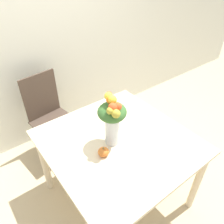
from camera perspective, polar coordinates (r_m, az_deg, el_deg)
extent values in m
plane|color=tan|center=(2.37, 1.34, -20.86)|extent=(12.00, 12.00, 0.00)
cube|color=silver|center=(2.53, -18.57, 20.12)|extent=(8.00, 0.06, 2.70)
cube|color=beige|center=(1.78, 1.69, -7.78)|extent=(1.10, 1.13, 0.03)
cylinder|color=beige|center=(2.14, 21.39, -16.56)|extent=(0.06, 0.06, 0.74)
cylinder|color=beige|center=(2.23, -17.25, -12.62)|extent=(0.06, 0.06, 0.74)
cylinder|color=beige|center=(2.56, 3.02, -2.90)|extent=(0.06, 0.06, 0.74)
cylinder|color=silver|center=(1.67, 0.00, -4.68)|extent=(0.11, 0.11, 0.26)
cylinder|color=silver|center=(1.71, 0.00, -6.14)|extent=(0.10, 0.10, 0.14)
cylinder|color=#38662D|center=(1.66, 0.60, -3.61)|extent=(0.00, 0.00, 0.30)
cylinder|color=#38662D|center=(1.67, -0.25, -3.44)|extent=(0.01, 0.01, 0.30)
cylinder|color=#38662D|center=(1.65, -0.76, -3.92)|extent=(0.01, 0.01, 0.30)
cylinder|color=#38662D|center=(1.63, -0.22, -4.39)|extent=(0.01, 0.01, 0.30)
cylinder|color=#38662D|center=(1.64, 0.63, -4.19)|extent=(0.01, 0.01, 0.30)
ellipsoid|color=#38662D|center=(1.56, 0.00, 0.00)|extent=(0.21, 0.21, 0.13)
sphere|color=orange|center=(1.51, -0.47, 3.24)|extent=(0.06, 0.06, 0.06)
sphere|color=#AD9E33|center=(1.44, 1.04, -0.44)|extent=(0.06, 0.06, 0.06)
sphere|color=yellow|center=(1.49, 0.13, 3.29)|extent=(0.06, 0.06, 0.06)
sphere|color=#D64C23|center=(1.49, 1.57, 1.45)|extent=(0.05, 0.05, 0.05)
sphere|color=yellow|center=(1.52, -0.94, 4.15)|extent=(0.06, 0.06, 0.06)
sphere|color=#D64C23|center=(1.46, 0.20, 1.20)|extent=(0.06, 0.06, 0.06)
sphere|color=#AD9E33|center=(1.45, -0.52, 0.33)|extent=(0.05, 0.05, 0.05)
sphere|color=#D64C23|center=(1.55, -0.79, 4.56)|extent=(0.05, 0.05, 0.05)
ellipsoid|color=orange|center=(1.64, -2.23, -10.36)|extent=(0.08, 0.08, 0.07)
cylinder|color=brown|center=(1.61, -2.26, -9.49)|extent=(0.01, 0.01, 0.01)
cube|color=#47382D|center=(2.50, -14.70, -2.78)|extent=(0.47, 0.47, 0.02)
cylinder|color=#47382D|center=(2.49, -15.03, -10.50)|extent=(0.04, 0.04, 0.45)
cylinder|color=#47382D|center=(2.60, -8.75, -6.84)|extent=(0.04, 0.04, 0.45)
cylinder|color=#47382D|center=(2.72, -18.87, -6.51)|extent=(0.04, 0.04, 0.45)
cylinder|color=#47382D|center=(2.82, -12.96, -3.35)|extent=(0.04, 0.04, 0.45)
cube|color=#47382D|center=(2.50, -18.11, 4.08)|extent=(0.40, 0.07, 0.51)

